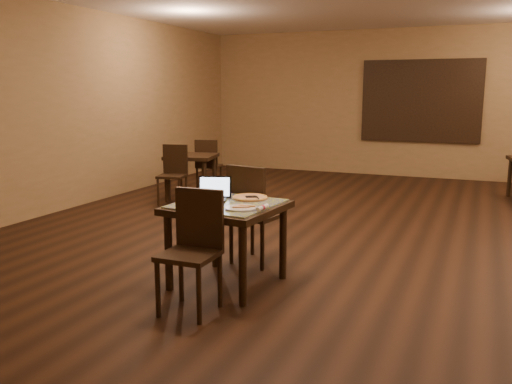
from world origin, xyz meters
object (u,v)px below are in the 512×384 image
at_px(laptop, 212,194).
at_px(other_table_b, 192,162).
at_px(other_table_b_chair_far, 208,163).
at_px(chair_main_far, 252,209).
at_px(chair_main_near, 194,243).
at_px(pizza_pan, 250,199).
at_px(other_table_b_chair_near, 174,171).
at_px(tiled_table, 227,214).

height_order(laptop, other_table_b, laptop).
bearing_deg(other_table_b_chair_far, chair_main_far, 111.75).
relative_size(laptop, other_table_b, 0.39).
bearing_deg(chair_main_near, chair_main_far, 89.93).
xyz_separation_m(pizza_pan, other_table_b_chair_near, (-2.49, 2.71, -0.25)).
height_order(tiled_table, pizza_pan, pizza_pan).
xyz_separation_m(chair_main_near, chair_main_far, (-0.02, 1.23, 0.03)).
height_order(pizza_pan, other_table_b_chair_near, other_table_b_chair_near).
height_order(chair_main_far, laptop, chair_main_far).
distance_m(laptop, other_table_b, 4.02).
relative_size(pizza_pan, other_table_b_chair_near, 0.38).
bearing_deg(other_table_b, chair_main_far, -63.34).
relative_size(tiled_table, chair_main_far, 0.98).
distance_m(tiled_table, other_table_b, 4.21).
distance_m(tiled_table, other_table_b_chair_far, 4.66).
bearing_deg(tiled_table, other_table_b, 129.65).
height_order(tiled_table, other_table_b_chair_far, other_table_b_chair_far).
height_order(chair_main_near, other_table_b_chair_far, chair_main_near).
bearing_deg(tiled_table, pizza_pan, 69.14).
bearing_deg(chair_main_near, pizza_pan, 81.07).
distance_m(pizza_pan, other_table_b, 4.08).
relative_size(tiled_table, laptop, 2.82).
xyz_separation_m(other_table_b_chair_near, other_table_b_chair_far, (0.03, 1.08, 0.00)).
height_order(chair_main_near, chair_main_far, chair_main_far).
bearing_deg(chair_main_far, other_table_b, -39.61).
xyz_separation_m(laptop, other_table_b_chair_near, (-2.17, 2.85, -0.30)).
distance_m(laptop, pizza_pan, 0.35).
height_order(laptop, other_table_b_chair_near, laptop).
relative_size(tiled_table, other_table_b_chair_far, 1.09).
bearing_deg(laptop, other_table_b, 103.08).
height_order(laptop, other_table_b_chair_far, laptop).
bearing_deg(chair_main_far, chair_main_near, 102.16).
distance_m(tiled_table, chair_main_far, 0.62).
xyz_separation_m(tiled_table, other_table_b_chair_near, (-2.37, 2.95, -0.14)).
relative_size(chair_main_far, other_table_b_chair_near, 1.12).
bearing_deg(pizza_pan, tiled_table, -116.57).
distance_m(laptop, other_table_b_chair_near, 3.59).
bearing_deg(other_table_b, laptop, -69.98).
bearing_deg(other_table_b_chair_near, chair_main_far, -57.22).
distance_m(chair_main_near, other_table_b, 4.73).
distance_m(other_table_b, other_table_b_chair_near, 0.54).
distance_m(chair_main_near, laptop, 0.79).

